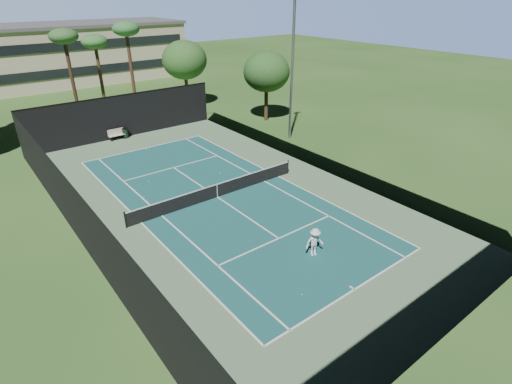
% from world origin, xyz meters
% --- Properties ---
extents(ground, '(160.00, 160.00, 0.00)m').
position_xyz_m(ground, '(0.00, 0.00, 0.00)').
color(ground, '#315A22').
rests_on(ground, ground).
extents(apron_slab, '(18.00, 32.00, 0.01)m').
position_xyz_m(apron_slab, '(0.00, 0.00, 0.01)').
color(apron_slab, '#5A7E58').
rests_on(apron_slab, ground).
extents(court_surface, '(10.97, 23.77, 0.01)m').
position_xyz_m(court_surface, '(0.00, 0.00, 0.01)').
color(court_surface, '#1A5555').
rests_on(court_surface, ground).
extents(court_lines, '(11.07, 23.87, 0.01)m').
position_xyz_m(court_lines, '(0.00, 0.00, 0.02)').
color(court_lines, white).
rests_on(court_lines, ground).
extents(tennis_net, '(12.90, 0.10, 1.10)m').
position_xyz_m(tennis_net, '(0.00, 0.00, 0.56)').
color(tennis_net, black).
rests_on(tennis_net, ground).
extents(fence, '(18.04, 32.05, 4.03)m').
position_xyz_m(fence, '(0.00, 0.06, 2.01)').
color(fence, black).
rests_on(fence, ground).
extents(player, '(1.17, 0.86, 1.62)m').
position_xyz_m(player, '(0.47, -8.71, 0.81)').
color(player, white).
rests_on(player, ground).
extents(tennis_ball_a, '(0.06, 0.06, 0.06)m').
position_xyz_m(tennis_ball_a, '(-2.22, -10.61, 0.03)').
color(tennis_ball_a, '#BCD12F').
rests_on(tennis_ball_a, ground).
extents(tennis_ball_b, '(0.07, 0.07, 0.07)m').
position_xyz_m(tennis_ball_b, '(-3.98, 3.02, 0.04)').
color(tennis_ball_b, '#C8DB31').
rests_on(tennis_ball_b, ground).
extents(tennis_ball_c, '(0.08, 0.08, 0.08)m').
position_xyz_m(tennis_ball_c, '(2.31, 3.21, 0.04)').
color(tennis_ball_c, '#E6F437').
rests_on(tennis_ball_c, ground).
extents(tennis_ball_d, '(0.07, 0.07, 0.07)m').
position_xyz_m(tennis_ball_d, '(-2.65, 5.21, 0.04)').
color(tennis_ball_d, '#BCD330').
rests_on(tennis_ball_d, ground).
extents(park_bench, '(1.50, 0.45, 1.02)m').
position_xyz_m(park_bench, '(-1.10, 15.71, 0.55)').
color(park_bench, beige).
rests_on(park_bench, ground).
extents(trash_bin, '(0.56, 0.56, 0.95)m').
position_xyz_m(trash_bin, '(-0.25, 15.65, 0.48)').
color(trash_bin, black).
rests_on(trash_bin, ground).
extents(palm_a, '(2.80, 2.80, 9.32)m').
position_xyz_m(palm_a, '(-2.00, 24.00, 8.19)').
color(palm_a, '#3F281B').
rests_on(palm_a, ground).
extents(palm_b, '(2.80, 2.80, 8.42)m').
position_xyz_m(palm_b, '(1.50, 26.00, 7.36)').
color(palm_b, '#4C3420').
rests_on(palm_b, ground).
extents(palm_c, '(2.80, 2.80, 9.77)m').
position_xyz_m(palm_c, '(4.00, 23.00, 8.60)').
color(palm_c, '#4D3121').
rests_on(palm_c, ground).
extents(decid_tree_a, '(5.12, 5.12, 7.62)m').
position_xyz_m(decid_tree_a, '(10.00, 22.00, 5.42)').
color(decid_tree_a, '#4D3221').
rests_on(decid_tree_a, ground).
extents(decid_tree_b, '(4.80, 4.80, 7.14)m').
position_xyz_m(decid_tree_b, '(14.00, 12.00, 5.08)').
color(decid_tree_b, '#4A3520').
rests_on(decid_tree_b, ground).
extents(campus_building, '(40.50, 12.50, 8.30)m').
position_xyz_m(campus_building, '(0.00, 45.98, 4.21)').
color(campus_building, beige).
rests_on(campus_building, ground).
extents(light_pole, '(0.90, 0.25, 12.22)m').
position_xyz_m(light_pole, '(12.00, 6.00, 6.46)').
color(light_pole, '#93969B').
rests_on(light_pole, ground).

